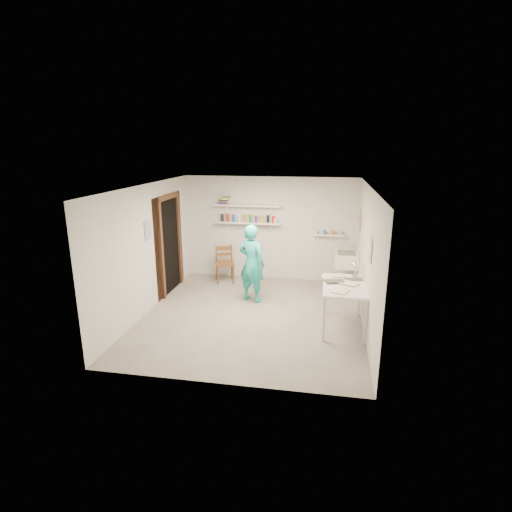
% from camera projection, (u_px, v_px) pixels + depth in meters
% --- Properties ---
extents(floor, '(4.00, 4.50, 0.02)m').
position_uv_depth(floor, '(252.00, 316.00, 7.48)').
color(floor, slate).
rests_on(floor, ground).
extents(ceiling, '(4.00, 4.50, 0.02)m').
position_uv_depth(ceiling, '(252.00, 186.00, 6.83)').
color(ceiling, silver).
rests_on(ceiling, wall_back).
extents(wall_back, '(4.00, 0.02, 2.40)m').
position_uv_depth(wall_back, '(270.00, 229.00, 9.30)').
color(wall_back, silver).
rests_on(wall_back, ground).
extents(wall_front, '(4.00, 0.02, 2.40)m').
position_uv_depth(wall_front, '(219.00, 301.00, 5.01)').
color(wall_front, silver).
rests_on(wall_front, ground).
extents(wall_left, '(0.02, 4.50, 2.40)m').
position_uv_depth(wall_left, '(147.00, 249.00, 7.49)').
color(wall_left, silver).
rests_on(wall_left, ground).
extents(wall_right, '(0.02, 4.50, 2.40)m').
position_uv_depth(wall_right, '(368.00, 259.00, 6.82)').
color(wall_right, silver).
rests_on(wall_right, ground).
extents(doorway_recess, '(0.02, 0.90, 2.00)m').
position_uv_depth(doorway_recess, '(170.00, 246.00, 8.54)').
color(doorway_recess, black).
rests_on(doorway_recess, wall_left).
extents(corridor_box, '(1.40, 1.50, 2.10)m').
position_uv_depth(corridor_box, '(139.00, 242.00, 8.64)').
color(corridor_box, brown).
rests_on(corridor_box, ground).
extents(door_lintel, '(0.06, 1.05, 0.10)m').
position_uv_depth(door_lintel, '(168.00, 197.00, 8.25)').
color(door_lintel, brown).
rests_on(door_lintel, wall_left).
extents(door_jamb_near, '(0.06, 0.10, 2.00)m').
position_uv_depth(door_jamb_near, '(161.00, 252.00, 8.06)').
color(door_jamb_near, brown).
rests_on(door_jamb_near, ground).
extents(door_jamb_far, '(0.06, 0.10, 2.00)m').
position_uv_depth(door_jamb_far, '(179.00, 241.00, 9.01)').
color(door_jamb_far, brown).
rests_on(door_jamb_far, ground).
extents(shelf_lower, '(1.50, 0.22, 0.03)m').
position_uv_depth(shelf_lower, '(248.00, 223.00, 9.22)').
color(shelf_lower, white).
rests_on(shelf_lower, wall_back).
extents(shelf_upper, '(1.50, 0.22, 0.03)m').
position_uv_depth(shelf_upper, '(248.00, 205.00, 9.11)').
color(shelf_upper, white).
rests_on(shelf_upper, wall_back).
extents(ledge_shelf, '(0.70, 0.14, 0.03)m').
position_uv_depth(ledge_shelf, '(328.00, 235.00, 9.01)').
color(ledge_shelf, white).
rests_on(ledge_shelf, wall_back).
extents(poster_left, '(0.01, 0.28, 0.36)m').
position_uv_depth(poster_left, '(148.00, 230.00, 7.44)').
color(poster_left, '#334C7F').
rests_on(poster_left, wall_left).
extents(poster_right_a, '(0.01, 0.34, 0.42)m').
position_uv_depth(poster_right_a, '(360.00, 220.00, 8.43)').
color(poster_right_a, '#995933').
rests_on(poster_right_a, wall_right).
extents(poster_right_b, '(0.01, 0.30, 0.38)m').
position_uv_depth(poster_right_b, '(371.00, 250.00, 6.22)').
color(poster_right_b, '#3F724C').
rests_on(poster_right_b, wall_right).
extents(belfast_sink, '(0.48, 0.60, 0.30)m').
position_uv_depth(belfast_sink, '(346.00, 259.00, 8.61)').
color(belfast_sink, white).
rests_on(belfast_sink, wall_right).
extents(man, '(0.68, 0.58, 1.59)m').
position_uv_depth(man, '(252.00, 263.00, 8.00)').
color(man, teal).
rests_on(man, ground).
extents(wall_clock, '(0.28, 0.14, 0.29)m').
position_uv_depth(wall_clock, '(249.00, 248.00, 8.14)').
color(wall_clock, beige).
rests_on(wall_clock, man).
extents(wooden_chair, '(0.52, 0.51, 0.89)m').
position_uv_depth(wooden_chair, '(225.00, 263.00, 9.21)').
color(wooden_chair, brown).
rests_on(wooden_chair, ground).
extents(work_table, '(0.72, 1.19, 0.80)m').
position_uv_depth(work_table, '(343.00, 306.00, 6.88)').
color(work_table, white).
rests_on(work_table, ground).
extents(desk_lamp, '(0.15, 0.15, 0.15)m').
position_uv_depth(desk_lamp, '(356.00, 265.00, 7.13)').
color(desk_lamp, silver).
rests_on(desk_lamp, work_table).
extents(spray_cans, '(1.32, 0.06, 0.17)m').
position_uv_depth(spray_cans, '(248.00, 218.00, 9.19)').
color(spray_cans, black).
rests_on(spray_cans, shelf_lower).
extents(book_stack, '(0.28, 0.14, 0.17)m').
position_uv_depth(book_stack, '(224.00, 201.00, 9.18)').
color(book_stack, red).
rests_on(book_stack, shelf_upper).
extents(ledge_pots, '(0.48, 0.07, 0.09)m').
position_uv_depth(ledge_pots, '(329.00, 232.00, 8.99)').
color(ledge_pots, silver).
rests_on(ledge_pots, ledge_shelf).
extents(papers, '(0.30, 0.22, 0.03)m').
position_uv_depth(papers, '(345.00, 284.00, 6.77)').
color(papers, silver).
rests_on(papers, work_table).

